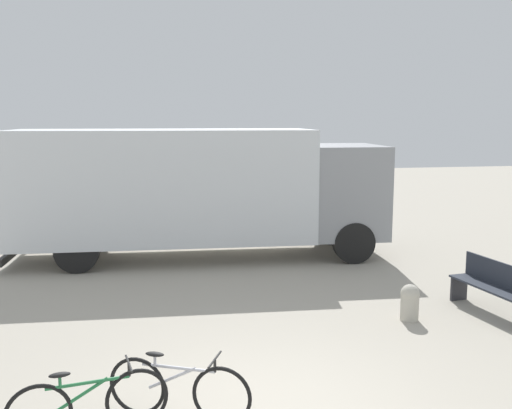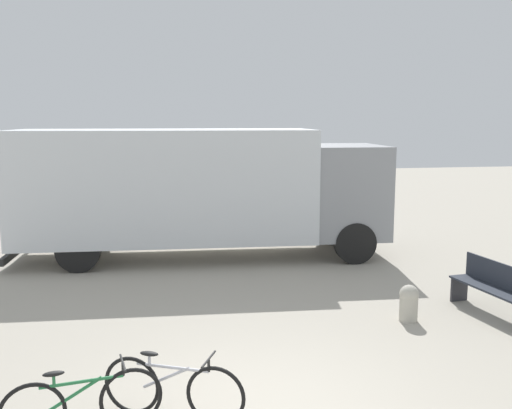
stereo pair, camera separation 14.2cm
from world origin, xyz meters
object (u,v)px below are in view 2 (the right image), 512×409
object	(u,v)px
park_bench	(495,287)
delivery_truck	(198,187)
bollard_near_bench	(409,302)
bicycle_middle	(173,388)
bicycle_near	(83,404)

from	to	relation	value
park_bench	delivery_truck	bearing A→B (deg)	35.35
bollard_near_bench	delivery_truck	bearing A→B (deg)	121.62
park_bench	bicycle_middle	world-z (taller)	park_bench
bicycle_near	park_bench	bearing A→B (deg)	12.45
delivery_truck	bicycle_near	distance (m)	8.00
park_bench	bollard_near_bench	size ratio (longest dim) A/B	2.93
delivery_truck	bicycle_near	bearing A→B (deg)	-100.13
delivery_truck	park_bench	xyz separation A→B (m)	(4.66, -5.01, -1.22)
bicycle_middle	bollard_near_bench	size ratio (longest dim) A/B	2.51
bicycle_middle	bollard_near_bench	distance (m)	4.67
bicycle_near	bicycle_middle	size ratio (longest dim) A/B	1.08
delivery_truck	park_bench	distance (m)	6.95
delivery_truck	bicycle_middle	xyz separation A→B (m)	(-0.88, -7.49, -1.36)
delivery_truck	park_bench	size ratio (longest dim) A/B	4.91
park_bench	bicycle_near	world-z (taller)	park_bench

